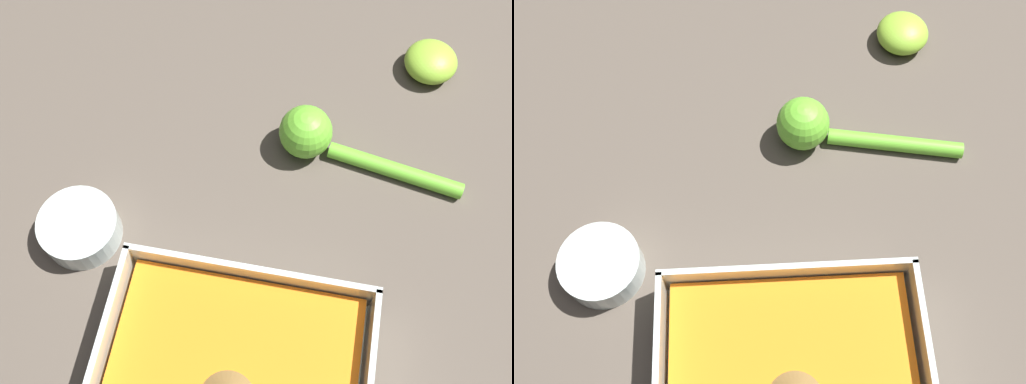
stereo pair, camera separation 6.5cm
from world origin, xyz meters
TOP-DOWN VIEW (x-y plane):
  - spice_bowl at (0.21, -0.15)m, footprint 0.09×0.09m
  - lemon_squeezer at (-0.03, -0.30)m, footprint 0.22×0.07m
  - lemon_half at (-0.15, -0.44)m, footprint 0.07×0.07m

SIDE VIEW (x-z plane):
  - spice_bowl at x=0.21m, z-range 0.00..0.03m
  - lemon_half at x=-0.15m, z-range 0.00..0.04m
  - lemon_squeezer at x=-0.03m, z-range 0.00..0.06m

